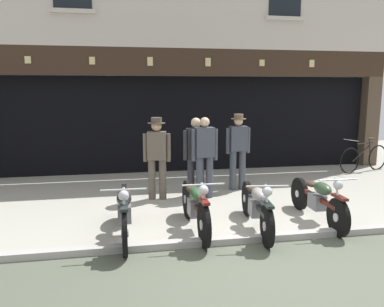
{
  "coord_description": "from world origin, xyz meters",
  "views": [
    {
      "loc": [
        -1.6,
        -5.16,
        2.26
      ],
      "look_at": [
        -0.14,
        2.54,
        0.95
      ],
      "focal_mm": 36.27,
      "sensor_mm": 36.0,
      "label": 1
    }
  ],
  "objects_px": {
    "advert_board_near": "(247,109)",
    "salesman_left": "(157,154)",
    "motorcycle_center": "(256,205)",
    "motorcycle_left": "(124,210)",
    "motorcycle_center_left": "(195,205)",
    "motorcycle_center_right": "(318,199)",
    "advert_board_far": "(284,111)",
    "leaning_bicycle": "(364,158)",
    "shopkeeper_center": "(196,153)",
    "assistant_far_right": "(205,154)",
    "salesman_right": "(238,148)"
  },
  "relations": [
    {
      "from": "advert_board_far",
      "to": "salesman_left",
      "type": "bearing_deg",
      "value": -145.03
    },
    {
      "from": "salesman_right",
      "to": "motorcycle_center",
      "type": "bearing_deg",
      "value": 78.14
    },
    {
      "from": "motorcycle_left",
      "to": "leaning_bicycle",
      "type": "height_order",
      "value": "motorcycle_left"
    },
    {
      "from": "motorcycle_left",
      "to": "advert_board_far",
      "type": "bearing_deg",
      "value": -133.51
    },
    {
      "from": "advert_board_near",
      "to": "leaning_bicycle",
      "type": "xyz_separation_m",
      "value": [
        3.06,
        -1.09,
        -1.31
      ]
    },
    {
      "from": "motorcycle_center_right",
      "to": "advert_board_far",
      "type": "height_order",
      "value": "advert_board_far"
    },
    {
      "from": "motorcycle_center_left",
      "to": "motorcycle_center_right",
      "type": "distance_m",
      "value": 2.15
    },
    {
      "from": "assistant_far_right",
      "to": "advert_board_far",
      "type": "relative_size",
      "value": 1.59
    },
    {
      "from": "shopkeeper_center",
      "to": "advert_board_near",
      "type": "xyz_separation_m",
      "value": [
        2.0,
        2.62,
        0.77
      ]
    },
    {
      "from": "leaning_bicycle",
      "to": "shopkeeper_center",
      "type": "bearing_deg",
      "value": 91.42
    },
    {
      "from": "motorcycle_center_right",
      "to": "leaning_bicycle",
      "type": "xyz_separation_m",
      "value": [
        3.34,
        3.59,
        -0.03
      ]
    },
    {
      "from": "motorcycle_center_right",
      "to": "salesman_left",
      "type": "xyz_separation_m",
      "value": [
        -2.56,
        1.91,
        0.53
      ]
    },
    {
      "from": "motorcycle_center",
      "to": "motorcycle_center_right",
      "type": "height_order",
      "value": "motorcycle_center"
    },
    {
      "from": "motorcycle_left",
      "to": "motorcycle_center_right",
      "type": "distance_m",
      "value": 3.26
    },
    {
      "from": "motorcycle_center",
      "to": "leaning_bicycle",
      "type": "relative_size",
      "value": 1.17
    },
    {
      "from": "motorcycle_left",
      "to": "advert_board_near",
      "type": "bearing_deg",
      "value": -125.78
    },
    {
      "from": "salesman_right",
      "to": "advert_board_far",
      "type": "bearing_deg",
      "value": -133.47
    },
    {
      "from": "shopkeeper_center",
      "to": "advert_board_far",
      "type": "relative_size",
      "value": 1.57
    },
    {
      "from": "motorcycle_left",
      "to": "salesman_right",
      "type": "bearing_deg",
      "value": -135.4
    },
    {
      "from": "motorcycle_center_right",
      "to": "advert_board_near",
      "type": "distance_m",
      "value": 4.86
    },
    {
      "from": "motorcycle_center",
      "to": "motorcycle_left",
      "type": "bearing_deg",
      "value": 5.75
    },
    {
      "from": "shopkeeper_center",
      "to": "advert_board_near",
      "type": "height_order",
      "value": "advert_board_near"
    },
    {
      "from": "motorcycle_center",
      "to": "motorcycle_center_right",
      "type": "relative_size",
      "value": 1.03
    },
    {
      "from": "leaning_bicycle",
      "to": "motorcycle_center_right",
      "type": "bearing_deg",
      "value": 121.67
    },
    {
      "from": "salesman_right",
      "to": "advert_board_near",
      "type": "distance_m",
      "value": 2.63
    },
    {
      "from": "shopkeeper_center",
      "to": "salesman_right",
      "type": "xyz_separation_m",
      "value": [
        1.02,
        0.3,
        0.03
      ]
    },
    {
      "from": "assistant_far_right",
      "to": "leaning_bicycle",
      "type": "distance_m",
      "value": 5.26
    },
    {
      "from": "advert_board_far",
      "to": "assistant_far_right",
      "type": "bearing_deg",
      "value": -136.25
    },
    {
      "from": "motorcycle_left",
      "to": "motorcycle_center_right",
      "type": "xyz_separation_m",
      "value": [
        3.26,
        0.11,
        -0.02
      ]
    },
    {
      "from": "shopkeeper_center",
      "to": "assistant_far_right",
      "type": "bearing_deg",
      "value": 111.28
    },
    {
      "from": "motorcycle_center_left",
      "to": "shopkeeper_center",
      "type": "xyz_separation_m",
      "value": [
        0.43,
        2.11,
        0.49
      ]
    },
    {
      "from": "motorcycle_center_right",
      "to": "advert_board_far",
      "type": "xyz_separation_m",
      "value": [
        1.41,
        4.68,
        1.2
      ]
    },
    {
      "from": "motorcycle_center_right",
      "to": "leaning_bicycle",
      "type": "distance_m",
      "value": 4.91
    },
    {
      "from": "shopkeeper_center",
      "to": "salesman_right",
      "type": "distance_m",
      "value": 1.06
    },
    {
      "from": "motorcycle_center_right",
      "to": "motorcycle_center",
      "type": "bearing_deg",
      "value": 9.25
    },
    {
      "from": "shopkeeper_center",
      "to": "leaning_bicycle",
      "type": "xyz_separation_m",
      "value": [
        5.06,
        1.53,
        -0.54
      ]
    },
    {
      "from": "advert_board_near",
      "to": "salesman_left",
      "type": "bearing_deg",
      "value": -135.72
    },
    {
      "from": "motorcycle_center_left",
      "to": "motorcycle_center",
      "type": "xyz_separation_m",
      "value": [
        0.99,
        -0.12,
        -0.02
      ]
    },
    {
      "from": "motorcycle_center_left",
      "to": "assistant_far_right",
      "type": "relative_size",
      "value": 1.18
    },
    {
      "from": "salesman_left",
      "to": "advert_board_near",
      "type": "xyz_separation_m",
      "value": [
        2.84,
        2.77,
        0.74
      ]
    },
    {
      "from": "motorcycle_center",
      "to": "shopkeeper_center",
      "type": "relative_size",
      "value": 1.23
    },
    {
      "from": "motorcycle_center_left",
      "to": "salesman_left",
      "type": "height_order",
      "value": "salesman_left"
    },
    {
      "from": "motorcycle_center",
      "to": "leaning_bicycle",
      "type": "bearing_deg",
      "value": -133.0
    },
    {
      "from": "motorcycle_center_left",
      "to": "leaning_bicycle",
      "type": "relative_size",
      "value": 1.14
    },
    {
      "from": "salesman_left",
      "to": "shopkeeper_center",
      "type": "height_order",
      "value": "salesman_left"
    },
    {
      "from": "motorcycle_center_left",
      "to": "motorcycle_left",
      "type": "bearing_deg",
      "value": 3.13
    },
    {
      "from": "motorcycle_center",
      "to": "salesman_left",
      "type": "height_order",
      "value": "salesman_left"
    },
    {
      "from": "shopkeeper_center",
      "to": "leaning_bicycle",
      "type": "relative_size",
      "value": 0.95
    },
    {
      "from": "motorcycle_center_right",
      "to": "motorcycle_center_left",
      "type": "bearing_deg",
      "value": 2.58
    },
    {
      "from": "motorcycle_left",
      "to": "shopkeeper_center",
      "type": "bearing_deg",
      "value": -124.68
    }
  ]
}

